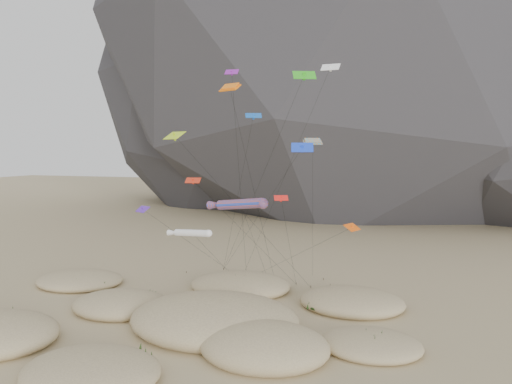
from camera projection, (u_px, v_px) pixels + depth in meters
ground at (190, 335)px, 49.94m from camera, size 500.00×500.00×0.00m
dunes at (189, 316)px, 53.22m from camera, size 51.25×38.60×4.28m
dune_grass at (204, 317)px, 52.60m from camera, size 40.65×29.10×1.43m
kite_stakes at (268, 279)px, 70.96m from camera, size 21.82×5.66×0.30m
rainbow_tube_kite at (238, 204)px, 60.84m from camera, size 8.75×14.40×12.85m
white_tube_kite at (190, 233)px, 56.23m from camera, size 6.35×17.68×9.76m
orange_parafoil at (230, 90)px, 58.37m from camera, size 3.21×13.74×26.27m
multi_parafoil at (313, 144)px, 59.41m from camera, size 3.65×13.29×19.90m
delta_kites at (255, 144)px, 58.95m from camera, size 29.42×19.20×28.83m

